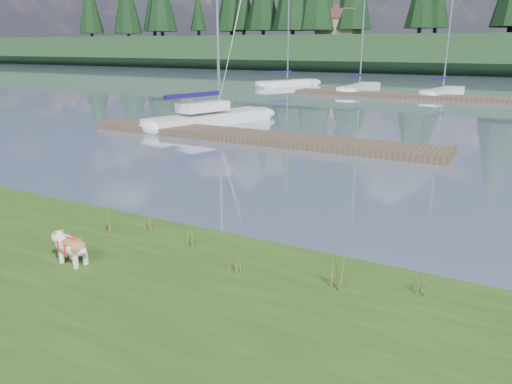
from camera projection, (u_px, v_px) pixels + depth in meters
The scene contains 18 objects.
ground at pixel (436, 99), 36.99m from camera, with size 200.00×200.00×0.00m, color slate.
ridge at pixel (489, 54), 72.50m from camera, with size 200.00×20.00×5.00m, color #183218.
bulldog at pixel (71, 246), 8.36m from camera, with size 0.85×0.41×0.50m.
sailboat_main at pixel (219, 115), 25.48m from camera, with size 3.81×8.19×11.70m.
dock_near at pixel (253, 137), 21.09m from camera, with size 16.00×2.00×0.30m, color #4C3D2C.
dock_far at pixel (466, 98), 36.03m from camera, with size 26.00×2.20×0.30m, color #4C3D2C.
sailboat_bg_0 at pixel (293, 83), 48.59m from camera, with size 4.59×7.32×10.84m.
sailboat_bg_1 at pixel (362, 87), 43.44m from camera, with size 1.66×8.27×12.30m.
sailboat_bg_2 at pixel (446, 91), 39.67m from camera, with size 2.68×7.03×10.48m.
weed_0 at pixel (149, 220), 9.89m from camera, with size 0.17×0.14×0.49m.
weed_1 at pixel (191, 237), 9.14m from camera, with size 0.17×0.14×0.40m.
weed_2 at pixel (338, 270), 7.54m from camera, with size 0.17×0.14×0.66m.
weed_3 at pixel (110, 219), 9.82m from camera, with size 0.17×0.14×0.60m.
weed_4 at pixel (234, 261), 8.07m from camera, with size 0.17×0.14×0.45m.
weed_5 at pixel (423, 280), 7.38m from camera, with size 0.17×0.14×0.50m.
mud_lip at pixel (175, 237), 10.36m from camera, with size 60.00×0.50×0.14m, color #33281C.
conifer_1 at pixel (244, 0), 86.63m from camera, with size 4.40×4.40×11.30m.
house_0 at pixel (339, 22), 78.68m from camera, with size 6.30×5.30×4.65m.
Camera 1 is at (6.09, -9.29, 3.91)m, focal length 35.00 mm.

